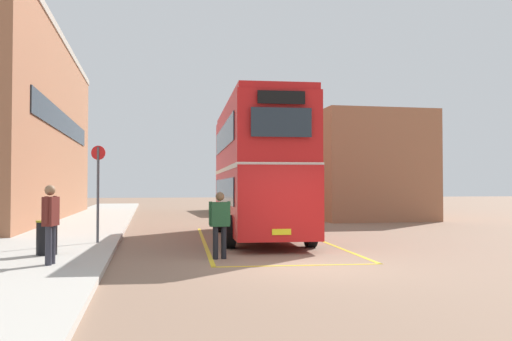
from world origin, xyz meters
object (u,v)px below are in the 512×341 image
object	(u,v)px
double_decker_bus	(257,168)
single_deck_bus	(244,189)
pedestrian_waiting_near	(51,218)
bus_stop_sign	(98,185)
litter_bin	(47,237)
pedestrian_boarding	(220,220)

from	to	relation	value
double_decker_bus	single_deck_bus	bearing A→B (deg)	81.56
pedestrian_waiting_near	bus_stop_sign	distance (m)	4.89
double_decker_bus	litter_bin	distance (m)	8.18
litter_bin	pedestrian_boarding	bearing A→B (deg)	-7.63
single_deck_bus	pedestrian_waiting_near	distance (m)	28.76
single_deck_bus	litter_bin	distance (m)	27.13
double_decker_bus	pedestrian_boarding	bearing A→B (deg)	-110.78
double_decker_bus	pedestrian_boarding	world-z (taller)	double_decker_bus
single_deck_bus	pedestrian_boarding	size ratio (longest dim) A/B	5.72
single_deck_bus	litter_bin	bearing A→B (deg)	-110.29
pedestrian_boarding	bus_stop_sign	distance (m)	4.90
pedestrian_boarding	pedestrian_waiting_near	distance (m)	4.13
bus_stop_sign	single_deck_bus	bearing A→B (deg)	69.50
litter_bin	pedestrian_waiting_near	bearing A→B (deg)	-78.30
single_deck_bus	pedestrian_waiting_near	world-z (taller)	single_deck_bus
double_decker_bus	bus_stop_sign	bearing A→B (deg)	-160.68
double_decker_bus	bus_stop_sign	size ratio (longest dim) A/B	3.36
bus_stop_sign	pedestrian_boarding	bearing A→B (deg)	-46.50
pedestrian_waiting_near	single_deck_bus	bearing A→B (deg)	71.73
double_decker_bus	bus_stop_sign	world-z (taller)	double_decker_bus
single_deck_bus	litter_bin	world-z (taller)	single_deck_bus
pedestrian_waiting_near	bus_stop_sign	world-z (taller)	bus_stop_sign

